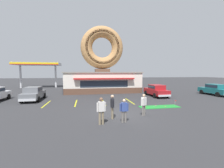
{
  "coord_description": "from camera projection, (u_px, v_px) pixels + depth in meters",
  "views": [
    {
      "loc": [
        -2.9,
        -11.29,
        3.3
      ],
      "look_at": [
        0.02,
        5.0,
        2.0
      ],
      "focal_mm": 24.0,
      "sensor_mm": 36.0,
      "label": 1
    }
  ],
  "objects": [
    {
      "name": "golf_ball",
      "position": [
        154.0,
        106.0,
        14.29
      ],
      "size": [
        0.04,
        0.04,
        0.04
      ],
      "primitive_type": "sphere",
      "color": "white",
      "rests_on": "putting_mat"
    },
    {
      "name": "mini_donut_mid_centre",
      "position": [
        156.0,
        106.0,
        14.55
      ],
      "size": [
        0.13,
        0.13,
        0.04
      ],
      "primitive_type": "torus",
      "color": "#D8667F",
      "rests_on": "putting_mat"
    },
    {
      "name": "gas_station_canopy",
      "position": [
        38.0,
        65.0,
        31.66
      ],
      "size": [
        9.0,
        4.46,
        5.3
      ],
      "color": "silver",
      "rests_on": "ground"
    },
    {
      "name": "parking_stripe_left",
      "position": [
        76.0,
        103.0,
        16.07
      ],
      "size": [
        0.12,
        3.6,
        0.01
      ],
      "primitive_type": "cube",
      "color": "yellow",
      "rests_on": "ground"
    },
    {
      "name": "car_red",
      "position": [
        156.0,
        90.0,
        20.51
      ],
      "size": [
        2.04,
        4.59,
        1.6
      ],
      "color": "maroon",
      "rests_on": "ground"
    },
    {
      "name": "putting_mat",
      "position": [
        159.0,
        107.0,
        14.28
      ],
      "size": [
        3.83,
        1.22,
        0.03
      ],
      "primitive_type": "cube",
      "color": "#1E842D",
      "rests_on": "ground"
    },
    {
      "name": "trash_bin",
      "position": [
        65.0,
        91.0,
        22.05
      ],
      "size": [
        0.57,
        0.57,
        0.97
      ],
      "color": "#232833",
      "rests_on": "ground"
    },
    {
      "name": "mini_donut_near_right",
      "position": [
        165.0,
        107.0,
        14.21
      ],
      "size": [
        0.13,
        0.13,
        0.04
      ],
      "primitive_type": "torus",
      "color": "#A5724C",
      "rests_on": "putting_mat"
    },
    {
      "name": "pedestrian_hooded_kid",
      "position": [
        101.0,
        110.0,
        9.4
      ],
      "size": [
        0.59,
        0.3,
        1.73
      ],
      "color": "#7F7056",
      "rests_on": "ground"
    },
    {
      "name": "car_grey",
      "position": [
        33.0,
        93.0,
        17.58
      ],
      "size": [
        2.07,
        4.6,
        1.6
      ],
      "color": "slate",
      "rests_on": "ground"
    },
    {
      "name": "pedestrian_blue_sweater_man",
      "position": [
        112.0,
        105.0,
        10.59
      ],
      "size": [
        0.27,
        0.59,
        1.71
      ],
      "color": "#7F7056",
      "rests_on": "ground"
    },
    {
      "name": "donut_shop_building",
      "position": [
        102.0,
        70.0,
        25.23
      ],
      "size": [
        12.3,
        6.75,
        10.96
      ],
      "color": "brown",
      "rests_on": "ground"
    },
    {
      "name": "parking_stripe_far_left",
      "position": [
        46.0,
        104.0,
        15.54
      ],
      "size": [
        0.12,
        3.6,
        0.01
      ],
      "primitive_type": "cube",
      "color": "yellow",
      "rests_on": "ground"
    },
    {
      "name": "pedestrian_clipboard_woman",
      "position": [
        144.0,
        104.0,
        11.3
      ],
      "size": [
        0.52,
        0.41,
        1.66
      ],
      "color": "slate",
      "rests_on": "ground"
    },
    {
      "name": "ground_plane",
      "position": [
        123.0,
        114.0,
        11.85
      ],
      "size": [
        160.0,
        160.0,
        0.0
      ],
      "primitive_type": "plane",
      "color": "#2D2D30"
    },
    {
      "name": "parking_stripe_centre",
      "position": [
        130.0,
        101.0,
        17.12
      ],
      "size": [
        0.12,
        3.6,
        0.01
      ],
      "primitive_type": "cube",
      "color": "yellow",
      "rests_on": "ground"
    },
    {
      "name": "parking_stripe_mid_left",
      "position": [
        104.0,
        102.0,
        16.59
      ],
      "size": [
        0.12,
        3.6,
        0.01
      ],
      "primitive_type": "cube",
      "color": "yellow",
      "rests_on": "ground"
    },
    {
      "name": "putting_flag_pin",
      "position": [
        175.0,
        102.0,
        14.6
      ],
      "size": [
        0.13,
        0.01,
        0.55
      ],
      "color": "silver",
      "rests_on": "putting_mat"
    },
    {
      "name": "pedestrian_leather_jacket_man",
      "position": [
        124.0,
        110.0,
        9.8
      ],
      "size": [
        0.6,
        0.24,
        1.55
      ],
      "color": "slate",
      "rests_on": "ground"
    },
    {
      "name": "car_teal",
      "position": [
        215.0,
        89.0,
        21.55
      ],
      "size": [
        2.09,
        4.61,
        1.6
      ],
      "color": "#196066",
      "rests_on": "ground"
    },
    {
      "name": "mini_donut_near_left",
      "position": [
        145.0,
        107.0,
        13.84
      ],
      "size": [
        0.13,
        0.13,
        0.04
      ],
      "primitive_type": "torus",
      "color": "brown",
      "rests_on": "putting_mat"
    },
    {
      "name": "mini_donut_mid_left",
      "position": [
        145.0,
        106.0,
        14.41
      ],
      "size": [
        0.13,
        0.13,
        0.04
      ],
      "primitive_type": "torus",
      "color": "#E5C666",
      "rests_on": "putting_mat"
    }
  ]
}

